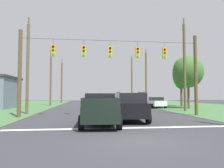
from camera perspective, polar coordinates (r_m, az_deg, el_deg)
name	(u,v)px	position (r m, az deg, el deg)	size (l,w,h in m)	color
ground_plane	(138,141)	(8.78, 7.19, -15.20)	(120.00, 120.00, 0.00)	#333338
stop_bar_stripe	(124,128)	(11.96, 3.29, -11.88)	(13.13, 0.45, 0.01)	white
lane_dash_0	(112,117)	(17.85, -0.10, -8.90)	(0.15, 2.50, 0.01)	white
lane_dash_1	(104,110)	(25.56, -2.13, -7.09)	(0.15, 2.50, 0.01)	white
lane_dash_2	(100,106)	(33.17, -3.19, -6.12)	(0.15, 2.50, 0.01)	white
overhead_signal_span	(112,69)	(18.11, -0.07, 4.13)	(15.57, 0.31, 7.25)	brown
pickup_truck	(100,109)	(13.14, -3.30, -6.84)	(2.50, 5.49, 1.95)	black
suv_black	(130,106)	(15.08, 4.84, -5.97)	(2.45, 4.91, 2.05)	black
distant_car_crossing_white	(156,102)	(30.57, 11.88, -4.86)	(2.15, 4.36, 1.52)	silver
utility_pole_mid_right	(185,65)	(25.13, 19.16, 4.96)	(0.31, 1.90, 10.59)	brown
utility_pole_far_right	(146,78)	(37.79, 9.27, 1.63)	(0.30, 1.87, 10.05)	brown
utility_pole_near_left	(132,80)	(49.36, 5.43, 1.17)	(0.34, 1.68, 11.08)	brown
utility_pole_far_left	(28,65)	(21.91, -21.98, 4.76)	(0.27, 1.82, 9.43)	brown
utility_pole_distant_right	(51,76)	(36.88, -16.34, 2.11)	(0.29, 1.91, 10.14)	brown
utility_pole_distant_left	(62,81)	(49.52, -13.55, 0.73)	(0.32, 1.93, 10.12)	brown
tree_roadside_right	(188,72)	(29.77, 20.01, 3.11)	(3.95, 3.95, 7.03)	brown
tree_roadside_far_right	(181,74)	(34.91, 18.31, 2.65)	(2.66, 2.66, 7.66)	brown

